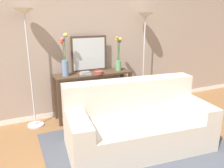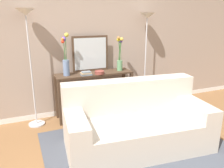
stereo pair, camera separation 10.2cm
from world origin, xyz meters
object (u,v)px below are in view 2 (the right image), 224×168
Objects in this scene: couch at (136,125)px; vase_tall_flowers at (66,60)px; floor_lamp_left at (28,36)px; floor_lamp_right at (146,35)px; book_stack at (86,74)px; vase_short_flowers at (120,55)px; book_row_under_console at (74,116)px; fruit_bowl at (99,72)px; wall_mirror at (90,54)px; console_table at (94,86)px.

vase_tall_flowers reaches higher than couch.
floor_lamp_left reaches higher than floor_lamp_right.
floor_lamp_right is at bearing 6.39° from book_stack.
vase_tall_flowers is 0.39m from book_stack.
book_stack is (0.30, -0.11, -0.23)m from vase_tall_flowers.
book_stack is at bearing -9.14° from floor_lamp_left.
vase_short_flowers is 1.34m from book_row_under_console.
floor_lamp_right is 1.96m from book_row_under_console.
fruit_bowl is at bearing -14.48° from book_row_under_console.
couch is 1.82m from floor_lamp_right.
floor_lamp_left is 1.54m from vase_short_flowers.
wall_mirror is (1.01, 0.13, -0.35)m from floor_lamp_left.
fruit_bowl is 0.53× the size of book_row_under_console.
vase_tall_flowers reaches higher than book_row_under_console.
vase_short_flowers reaches higher than console_table.
book_stack is at bearing -19.65° from vase_tall_flowers.
fruit_bowl is at bearing -165.82° from vase_short_flowers.
console_table is 8.19× the size of fruit_bowl.
floor_lamp_right is at bearing 55.19° from couch.
book_row_under_console is (-0.88, 0.01, -1.02)m from vase_short_flowers.
couch reaches higher than book_row_under_console.
fruit_bowl is (0.07, -0.27, -0.28)m from wall_mirror.
console_table is at bearing 0.00° from book_row_under_console.
floor_lamp_right reaches higher than book_row_under_console.
floor_lamp_left is 0.67m from vase_tall_flowers.
book_row_under_console is at bearing 179.37° from vase_short_flowers.
vase_short_flowers is at bearing -18.56° from wall_mirror.
couch is at bearing -59.83° from vase_tall_flowers.
wall_mirror is at bearing 7.54° from floor_lamp_left.
book_stack is at bearing -171.03° from vase_short_flowers.
fruit_bowl is (-0.97, -0.14, -0.59)m from floor_lamp_right.
vase_short_flowers is 1.98× the size of book_row_under_console.
console_table is 2.07× the size of wall_mirror.
floor_lamp_left is at bearing 177.04° from vase_tall_flowers.
couch is at bearing -70.38° from book_stack.
wall_mirror reaches higher than fruit_bowl.
floor_lamp_right is 1.35m from book_stack.
floor_lamp_left is at bearing 178.79° from console_table.
vase_tall_flowers reaches higher than book_stack.
floor_lamp_right reaches higher than vase_tall_flowers.
vase_tall_flowers is 1.14× the size of vase_short_flowers.
floor_lamp_right is (2.04, 0.00, -0.04)m from floor_lamp_left.
floor_lamp_left is at bearing 178.03° from book_row_under_console.
book_stack is 0.61× the size of book_row_under_console.
book_row_under_console is at bearing 4.50° from vase_tall_flowers.
couch is 1.49× the size of console_table.
floor_lamp_right is (1.03, 0.02, 0.86)m from console_table.
couch is at bearing -82.31° from fruit_bowl.
vase_short_flowers is (0.49, -0.16, -0.03)m from wall_mirror.
vase_tall_flowers is at bearing 160.35° from book_stack.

